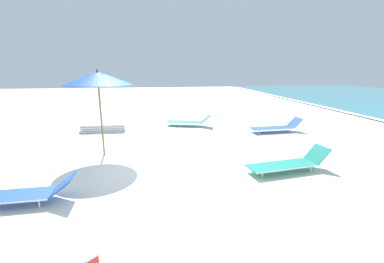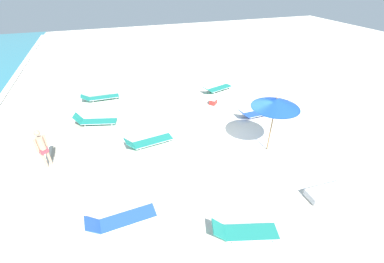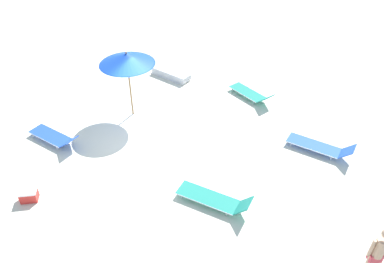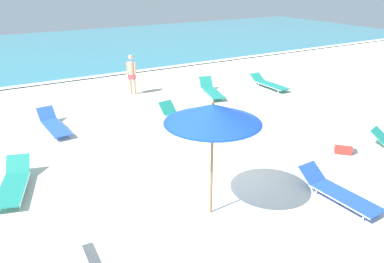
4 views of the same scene
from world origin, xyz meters
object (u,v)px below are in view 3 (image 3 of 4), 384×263
beachgoer_wading_adult (377,252)px  sun_lounger_near_water_left (251,94)px  sun_lounger_beside_umbrella (54,137)px  sun_lounger_mid_beach_solo (320,146)px  cooler_box (29,195)px  beach_umbrella (127,59)px  lounger_stack (171,74)px  sun_lounger_near_water_right (214,199)px

beachgoer_wading_adult → sun_lounger_near_water_left: bearing=-81.4°
sun_lounger_beside_umbrella → sun_lounger_mid_beach_solo: 9.22m
beachgoer_wading_adult → cooler_box: (3.17, -8.78, -0.81)m
sun_lounger_beside_umbrella → sun_lounger_mid_beach_solo: (-4.89, 7.82, 0.00)m
beach_umbrella → cooler_box: (5.08, 0.56, -2.17)m
lounger_stack → sun_lounger_beside_umbrella: size_ratio=0.91×
sun_lounger_beside_umbrella → cooler_box: size_ratio=3.45×
sun_lounger_mid_beach_solo → cooler_box: bearing=-45.2°
sun_lounger_near_water_right → cooler_box: 5.44m
beach_umbrella → beachgoer_wading_adult: (1.92, 9.34, -1.35)m
lounger_stack → sun_lounger_near_water_right: (5.27, 5.69, 0.05)m
sun_lounger_near_water_right → beachgoer_wading_adult: bearing=83.8°
sun_lounger_near_water_left → cooler_box: size_ratio=3.51×
sun_lounger_near_water_right → beachgoer_wading_adult: (-0.15, 4.25, 0.79)m
sun_lounger_mid_beach_solo → sun_lounger_beside_umbrella: bearing=-62.1°
lounger_stack → sun_lounger_near_water_right: sun_lounger_near_water_right is taller
lounger_stack → beach_umbrella: bearing=12.2°
sun_lounger_near_water_right → cooler_box: sun_lounger_near_water_right is taller
sun_lounger_mid_beach_solo → cooler_box: (7.10, -6.18, -0.03)m
beachgoer_wading_adult → sun_lounger_mid_beach_solo: bearing=-95.5°
lounger_stack → beachgoer_wading_adult: beachgoer_wading_adult is taller
sun_lounger_mid_beach_solo → beach_umbrella: bearing=-77.5°
sun_lounger_beside_umbrella → sun_lounger_mid_beach_solo: size_ratio=0.95×
beachgoer_wading_adult → cooler_box: 9.37m
beach_umbrella → sun_lounger_near_water_left: 5.33m
sun_lounger_beside_umbrella → cooler_box: (2.21, 1.64, -0.02)m
beach_umbrella → sun_lounger_mid_beach_solo: size_ratio=1.19×
sun_lounger_near_water_left → sun_lounger_near_water_right: size_ratio=0.93×
sun_lounger_beside_umbrella → beachgoer_wading_adult: (-0.96, 10.42, 0.79)m
beach_umbrella → beachgoer_wading_adult: size_ratio=1.49×
sun_lounger_beside_umbrella → cooler_box: 2.75m
cooler_box → sun_lounger_beside_umbrella: bearing=83.2°
lounger_stack → sun_lounger_mid_beach_solo: sun_lounger_mid_beach_solo is taller
sun_lounger_near_water_right → beach_umbrella: bearing=-120.4°
lounger_stack → beachgoer_wading_adult: bearing=64.3°
beach_umbrella → sun_lounger_mid_beach_solo: beach_umbrella is taller
beach_umbrella → lounger_stack: beach_umbrella is taller
lounger_stack → sun_lounger_beside_umbrella: bearing=-2.9°
sun_lounger_near_water_left → cooler_box: bearing=-0.5°
sun_lounger_beside_umbrella → sun_lounger_near_water_left: bearing=144.6°
sun_lounger_near_water_left → cooler_box: sun_lounger_near_water_left is taller
sun_lounger_beside_umbrella → beachgoer_wading_adult: beachgoer_wading_adult is taller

